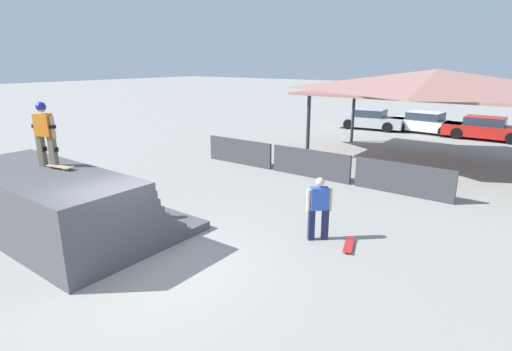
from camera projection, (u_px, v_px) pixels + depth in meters
ground_plane at (145, 264)px, 8.68m from camera, size 160.00×160.00×0.00m
quarter_pipe_ramp at (58, 205)px, 10.04m from camera, size 5.72×3.88×1.69m
skater_on_deck at (44, 130)px, 9.83m from camera, size 0.69×0.40×1.61m
skateboard_on_deck at (61, 167)px, 9.82m from camera, size 0.84×0.34×0.09m
bystander_walking at (319, 206)px, 9.66m from camera, size 0.53×0.51×1.59m
skateboard_on_ground at (349, 244)px, 9.48m from camera, size 0.45×0.86×0.09m
barrier_fence at (310, 164)px, 15.07m from camera, size 10.14×0.12×1.05m
pavilion_shelter at (436, 83)px, 16.44m from camera, size 10.77×5.72×3.95m
parked_car_silver at (371, 120)px, 25.81m from camera, size 4.23×2.17×1.27m
parked_car_white at (426, 123)px, 24.40m from camera, size 4.35×2.08×1.27m
parked_car_red at (486, 129)px, 22.30m from camera, size 4.39×1.70×1.27m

